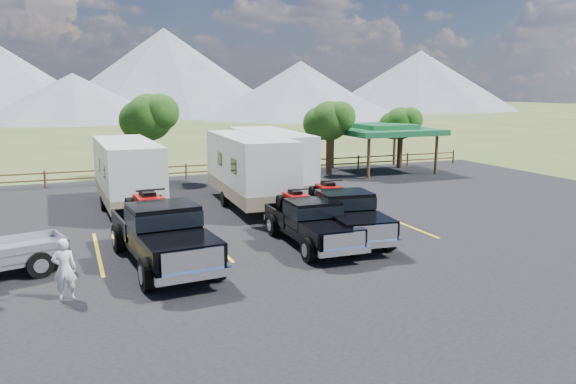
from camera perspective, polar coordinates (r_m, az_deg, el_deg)
name	(u,v)px	position (r m, az deg, el deg)	size (l,w,h in m)	color
ground	(305,268)	(17.86, 1.79, -7.71)	(320.00, 320.00, 0.00)	#3E4D20
asphalt_lot	(273,243)	(20.52, -1.56, -5.22)	(44.00, 34.00, 0.04)	black
stall_lines	(264,236)	(21.42, -2.48, -4.48)	(12.12, 5.50, 0.01)	yellow
tree_ne_a	(329,121)	(36.23, 4.17, 7.19)	(3.11, 2.92, 4.76)	black
tree_ne_b	(400,124)	(40.06, 11.35, 6.83)	(2.77, 2.59, 4.27)	black
tree_north	(149,117)	(34.93, -13.95, 7.36)	(3.46, 3.24, 5.25)	black
rail_fence	(218,168)	(35.51, -7.15, 2.40)	(36.12, 0.12, 1.00)	brown
pavilion	(383,130)	(38.18, 9.65, 6.20)	(6.20, 6.20, 3.22)	brown
mountain_range	(56,76)	(121.55, -22.48, 10.86)	(209.00, 71.00, 20.00)	slate
rig_left	(162,231)	(18.30, -12.71, -3.91)	(2.80, 6.80, 2.22)	black
rig_center	(310,220)	(20.05, 2.27, -2.90)	(2.06, 5.59, 1.85)	black
rig_right	(342,212)	(21.09, 5.52, -2.07)	(2.61, 6.17, 2.00)	black
trailer_left	(128,174)	(26.73, -15.99, 1.76)	(2.55, 9.10, 3.16)	silver
trailer_center	(250,169)	(26.52, -3.92, 2.30)	(2.80, 9.67, 3.36)	silver
trailer_right	(270,163)	(28.79, -1.86, 3.00)	(2.95, 9.74, 3.38)	silver
person_a	(64,269)	(16.09, -21.78, -7.28)	(0.61, 0.40, 1.68)	white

